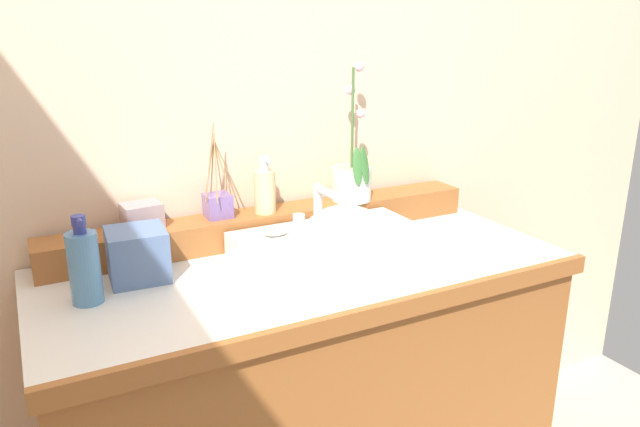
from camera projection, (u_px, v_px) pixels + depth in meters
name	position (u px, v px, depth m)	size (l,w,h in m)	color
wall_back	(245.00, 91.00, 1.70)	(3.25, 0.20, 2.48)	beige
vanity_cabinet	(308.00, 410.00, 1.61)	(1.29, 0.58, 0.86)	#995829
back_ledge	(272.00, 224.00, 1.65)	(1.21, 0.11, 0.08)	#995829
sink_basin	(344.00, 254.00, 1.47)	(0.48, 0.37, 0.28)	white
soap_bar	(276.00, 231.00, 1.49)	(0.07, 0.04, 0.02)	silver
potted_plant	(352.00, 177.00, 1.72)	(0.12, 0.13, 0.39)	silver
soap_dispenser	(265.00, 190.00, 1.60)	(0.06, 0.06, 0.15)	beige
reed_diffuser	(218.00, 204.00, 1.57)	(0.10, 0.10, 0.25)	#72599A
trinket_box	(142.00, 215.00, 1.49)	(0.09, 0.07, 0.06)	gray
lotion_bottle	(84.00, 266.00, 1.25)	(0.06, 0.07, 0.19)	#4F83B2
tissue_box	(137.00, 254.00, 1.38)	(0.13, 0.13, 0.12)	#546F9D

